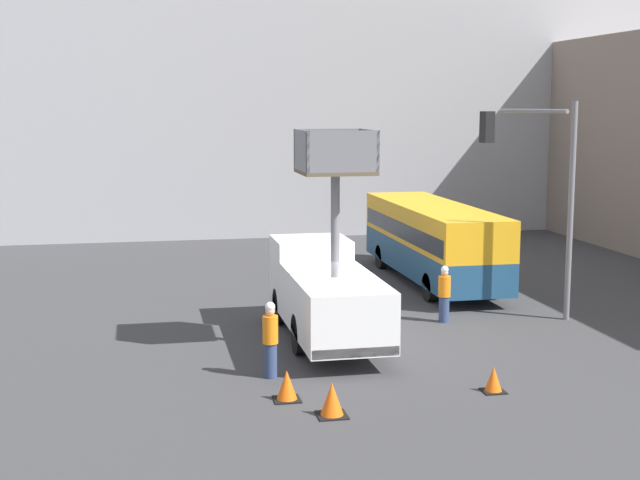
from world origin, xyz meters
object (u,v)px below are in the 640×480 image
(city_bus, at_px, (433,237))
(traffic_cone_mid_road, at_px, (493,380))
(traffic_cone_near_truck, at_px, (287,386))
(traffic_cone_far_side, at_px, (332,400))
(road_worker_near_truck, at_px, (270,340))
(utility_truck, at_px, (326,289))
(traffic_light_pole, at_px, (544,176))
(road_worker_directing, at_px, (444,294))

(city_bus, distance_m, traffic_cone_mid_road, 13.02)
(traffic_cone_near_truck, distance_m, traffic_cone_far_side, 1.44)
(traffic_cone_near_truck, bearing_deg, road_worker_near_truck, 93.80)
(road_worker_near_truck, distance_m, traffic_cone_far_side, 3.15)
(traffic_cone_mid_road, bearing_deg, utility_truck, 118.99)
(road_worker_near_truck, relative_size, traffic_cone_mid_road, 3.15)
(city_bus, bearing_deg, traffic_cone_far_side, 153.96)
(utility_truck, bearing_deg, road_worker_near_truck, -123.04)
(road_worker_near_truck, bearing_deg, traffic_light_pole, -148.97)
(road_worker_directing, bearing_deg, traffic_cone_near_truck, -95.26)
(road_worker_directing, xyz_separation_m, traffic_cone_near_truck, (-5.92, -6.27, -0.55))
(city_bus, relative_size, road_worker_near_truck, 5.30)
(road_worker_near_truck, relative_size, road_worker_directing, 1.08)
(road_worker_directing, bearing_deg, traffic_cone_mid_road, -61.34)
(traffic_cone_near_truck, bearing_deg, road_worker_directing, 46.60)
(city_bus, bearing_deg, road_worker_near_truck, 144.55)
(utility_truck, distance_m, traffic_cone_mid_road, 6.11)
(road_worker_near_truck, height_order, traffic_cone_far_side, road_worker_near_truck)
(traffic_light_pole, bearing_deg, traffic_cone_near_truck, -147.34)
(traffic_light_pole, xyz_separation_m, traffic_cone_near_truck, (-8.74, -5.60, -4.18))
(traffic_light_pole, height_order, traffic_cone_mid_road, traffic_light_pole)
(road_worker_near_truck, height_order, road_worker_directing, road_worker_near_truck)
(traffic_cone_mid_road, relative_size, traffic_cone_far_side, 0.81)
(traffic_cone_mid_road, bearing_deg, city_bus, 77.80)
(utility_truck, height_order, traffic_cone_far_side, utility_truck)
(utility_truck, xyz_separation_m, traffic_cone_near_truck, (-1.92, -4.87, -1.15))
(traffic_light_pole, height_order, road_worker_near_truck, traffic_light_pole)
(city_bus, distance_m, road_worker_near_truck, 13.05)
(traffic_cone_mid_road, height_order, traffic_cone_far_side, traffic_cone_far_side)
(utility_truck, distance_m, road_worker_near_truck, 3.76)
(utility_truck, distance_m, traffic_light_pole, 7.50)
(traffic_light_pole, relative_size, traffic_cone_near_truck, 9.68)
(city_bus, distance_m, traffic_light_pole, 7.33)
(utility_truck, relative_size, traffic_light_pole, 1.02)
(city_bus, distance_m, traffic_cone_near_truck, 14.48)
(city_bus, bearing_deg, traffic_cone_near_truck, 149.01)
(city_bus, height_order, road_worker_directing, city_bus)
(road_worker_near_truck, height_order, traffic_cone_mid_road, road_worker_near_truck)
(road_worker_directing, relative_size, traffic_cone_far_side, 2.37)
(city_bus, bearing_deg, traffic_light_pole, -169.26)
(traffic_cone_mid_road, bearing_deg, traffic_cone_far_side, -168.21)
(city_bus, xyz_separation_m, road_worker_near_truck, (-7.67, -10.53, -0.76))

